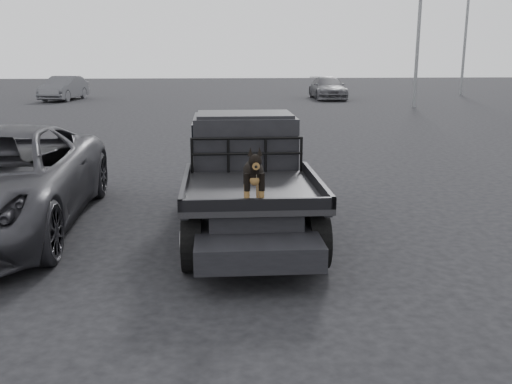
{
  "coord_description": "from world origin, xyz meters",
  "views": [
    {
      "loc": [
        -0.31,
        -7.22,
        2.79
      ],
      "look_at": [
        0.16,
        -0.55,
        1.16
      ],
      "focal_mm": 40.0,
      "sensor_mm": 36.0,
      "label": 1
    }
  ],
  "objects_px": {
    "dog": "(253,177)",
    "distant_car_a": "(64,88)",
    "flatbed_ute": "(248,203)",
    "distant_car_b": "(328,88)"
  },
  "relations": [
    {
      "from": "distant_car_a",
      "to": "distant_car_b",
      "type": "xyz_separation_m",
      "value": [
        16.2,
        -0.2,
        -0.05
      ]
    },
    {
      "from": "flatbed_ute",
      "to": "distant_car_a",
      "type": "relative_size",
      "value": 1.23
    },
    {
      "from": "flatbed_ute",
      "to": "distant_car_a",
      "type": "height_order",
      "value": "distant_car_a"
    },
    {
      "from": "distant_car_a",
      "to": "distant_car_b",
      "type": "relative_size",
      "value": 0.94
    },
    {
      "from": "dog",
      "to": "flatbed_ute",
      "type": "bearing_deg",
      "value": 88.99
    },
    {
      "from": "dog",
      "to": "distant_car_b",
      "type": "xyz_separation_m",
      "value": [
        6.56,
        28.72,
        -0.61
      ]
    },
    {
      "from": "flatbed_ute",
      "to": "distant_car_b",
      "type": "distance_m",
      "value": 27.64
    },
    {
      "from": "distant_car_a",
      "to": "distant_car_b",
      "type": "height_order",
      "value": "distant_car_a"
    },
    {
      "from": "dog",
      "to": "distant_car_a",
      "type": "xyz_separation_m",
      "value": [
        -9.64,
        28.92,
        -0.57
      ]
    },
    {
      "from": "flatbed_ute",
      "to": "dog",
      "type": "bearing_deg",
      "value": -91.01
    }
  ]
}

